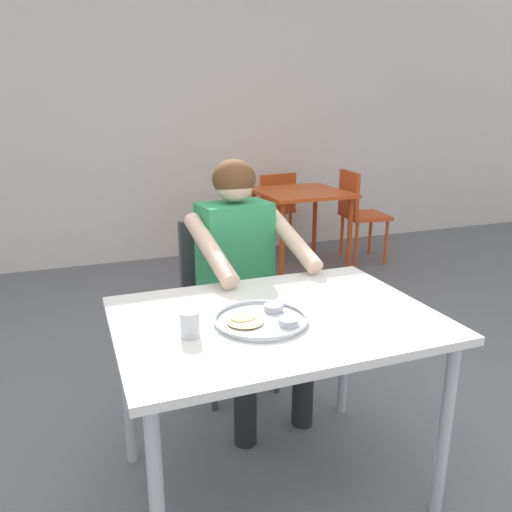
# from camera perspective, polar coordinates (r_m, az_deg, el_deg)

# --- Properties ---
(ground_plane) EXTENTS (12.00, 12.00, 0.05)m
(ground_plane) POSITION_cam_1_polar(r_m,az_deg,el_deg) (2.22, 5.01, -24.94)
(ground_plane) COLOR slate
(back_wall) EXTENTS (12.00, 0.12, 3.40)m
(back_wall) POSITION_cam_1_polar(r_m,az_deg,el_deg) (4.94, -12.75, 19.18)
(back_wall) COLOR silver
(back_wall) RESTS_ON ground
(table_foreground) EXTENTS (1.13, 0.81, 0.73)m
(table_foreground) POSITION_cam_1_polar(r_m,az_deg,el_deg) (1.84, 2.22, -8.88)
(table_foreground) COLOR silver
(table_foreground) RESTS_ON ground
(thali_tray) EXTENTS (0.33, 0.33, 0.03)m
(thali_tray) POSITION_cam_1_polar(r_m,az_deg,el_deg) (1.75, 0.62, -7.16)
(thali_tray) COLOR #B7BABF
(thali_tray) RESTS_ON table_foreground
(drinking_cup) EXTENTS (0.06, 0.06, 0.09)m
(drinking_cup) POSITION_cam_1_polar(r_m,az_deg,el_deg) (1.64, -7.53, -7.57)
(drinking_cup) COLOR silver
(drinking_cup) RESTS_ON table_foreground
(chair_foreground) EXTENTS (0.48, 0.44, 0.89)m
(chair_foreground) POSITION_cam_1_polar(r_m,az_deg,el_deg) (2.63, -3.46, -4.03)
(chair_foreground) COLOR #3F3F44
(chair_foreground) RESTS_ON ground
(diner_foreground) EXTENTS (0.54, 0.59, 1.21)m
(diner_foreground) POSITION_cam_1_polar(r_m,az_deg,el_deg) (2.37, -1.43, -1.04)
(diner_foreground) COLOR black
(diner_foreground) RESTS_ON ground
(table_background_red) EXTENTS (0.76, 0.78, 0.73)m
(table_background_red) POSITION_cam_1_polar(r_m,az_deg,el_deg) (4.52, 5.09, 6.15)
(table_background_red) COLOR #E04C19
(table_background_red) RESTS_ON ground
(chair_red_left) EXTENTS (0.47, 0.47, 0.87)m
(chair_red_left) POSITION_cam_1_polar(r_m,az_deg,el_deg) (4.31, -3.07, 3.95)
(chair_red_left) COLOR #DF5217
(chair_red_left) RESTS_ON ground
(chair_red_right) EXTENTS (0.44, 0.47, 0.87)m
(chair_red_right) POSITION_cam_1_polar(r_m,az_deg,el_deg) (4.90, 11.49, 5.26)
(chair_red_right) COLOR #D94A1B
(chair_red_right) RESTS_ON ground
(chair_red_far) EXTENTS (0.51, 0.47, 0.81)m
(chair_red_far) POSITION_cam_1_polar(r_m,az_deg,el_deg) (5.14, 1.85, 5.74)
(chair_red_far) COLOR #D24C18
(chair_red_far) RESTS_ON ground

